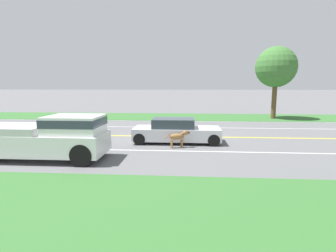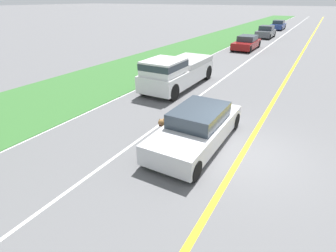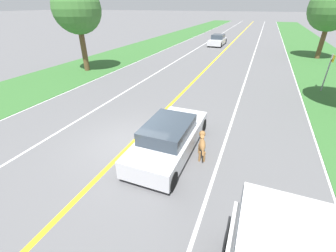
% 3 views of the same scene
% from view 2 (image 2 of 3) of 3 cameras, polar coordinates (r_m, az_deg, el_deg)
% --- Properties ---
extents(ground_plane, '(400.00, 400.00, 0.00)m').
position_cam_2_polar(ground_plane, '(9.01, 15.99, -5.68)').
color(ground_plane, '#5B5B5E').
extents(centre_divider_line, '(0.18, 160.00, 0.01)m').
position_cam_2_polar(centre_divider_line, '(9.00, 15.99, -5.66)').
color(centre_divider_line, yellow).
rests_on(centre_divider_line, ground).
extents(lane_edge_line_right, '(0.14, 160.00, 0.01)m').
position_cam_2_polar(lane_edge_line_right, '(12.29, -17.09, 2.98)').
color(lane_edge_line_right, white).
rests_on(lane_edge_line_right, ground).
extents(lane_dash_same_dir, '(0.10, 160.00, 0.01)m').
position_cam_2_polar(lane_dash_same_dir, '(10.19, -3.20, -0.70)').
color(lane_dash_same_dir, white).
rests_on(lane_dash_same_dir, ground).
extents(grass_verge_right, '(6.00, 160.00, 0.03)m').
position_cam_2_polar(grass_verge_right, '(14.53, -25.42, 5.15)').
color(grass_verge_right, '#33662D').
rests_on(grass_verge_right, ground).
extents(ego_car, '(1.79, 4.54, 1.28)m').
position_cam_2_polar(ego_car, '(9.00, 6.36, -0.37)').
color(ego_car, silver).
rests_on(ego_car, ground).
extents(dog, '(0.48, 1.24, 0.88)m').
position_cam_2_polar(dog, '(9.37, -0.89, 0.57)').
color(dog, olive).
rests_on(dog, ground).
extents(pickup_truck, '(2.00, 5.61, 1.81)m').
position_cam_2_polar(pickup_truck, '(14.87, 1.84, 11.82)').
color(pickup_truck, silver).
rests_on(pickup_truck, ground).
extents(car_trailing_near, '(1.86, 4.61, 1.29)m').
position_cam_2_polar(car_trailing_near, '(28.24, 16.74, 16.95)').
color(car_trailing_near, maroon).
rests_on(car_trailing_near, ground).
extents(car_trailing_mid, '(1.88, 4.20, 1.45)m').
position_cam_2_polar(car_trailing_mid, '(37.73, 20.51, 18.60)').
color(car_trailing_mid, '#51565B').
rests_on(car_trailing_mid, ground).
extents(car_trailing_far, '(1.85, 4.50, 1.42)m').
position_cam_2_polar(car_trailing_far, '(48.54, 22.85, 19.56)').
color(car_trailing_far, navy).
rests_on(car_trailing_far, ground).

